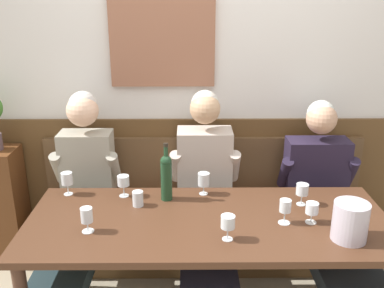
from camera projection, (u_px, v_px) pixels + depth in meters
The scene contains 19 objects.
room_wall_back at pixel (203, 73), 3.16m from camera, with size 6.80×0.12×2.80m.
wood_wainscot_panel at pixel (203, 186), 3.39m from camera, with size 6.80×0.03×1.07m, color brown.
wall_bench at pixel (204, 228), 3.28m from camera, with size 2.37×0.42×0.94m.
dining_table at pixel (208, 231), 2.51m from camera, with size 2.07×0.84×0.74m.
person_right_seat at pixel (78, 205), 2.82m from camera, with size 0.47×1.27×1.33m.
person_center_right_seat at pixel (206, 204), 2.84m from camera, with size 0.48×1.27×1.34m.
person_center_left_seat at pixel (329, 213), 2.82m from camera, with size 0.54×1.27×1.26m.
ice_bucket at pixel (350, 221), 2.25m from camera, with size 0.18×0.18×0.21m, color #B9B1BF.
wine_bottle_amber_mid at pixel (166, 176), 2.67m from camera, with size 0.07×0.07×0.37m.
wine_glass_left_end at pixel (204, 180), 2.76m from camera, with size 0.07×0.07×0.14m.
wine_glass_right_end at pixel (302, 190), 2.63m from camera, with size 0.07×0.07×0.13m.
wine_glass_near_bucket at pixel (87, 216), 2.33m from camera, with size 0.07×0.07×0.14m.
wine_glass_by_bottle at pixel (67, 180), 2.76m from camera, with size 0.07×0.07×0.15m.
wine_glass_mid_left at pixel (312, 209), 2.42m from camera, with size 0.07×0.07×0.12m.
wine_glass_mid_right at pixel (285, 207), 2.41m from camera, with size 0.07×0.07×0.14m.
wine_glass_center_rear at pixel (123, 182), 2.74m from camera, with size 0.07×0.07×0.14m.
wine_glass_center_front at pixel (228, 222), 2.25m from camera, with size 0.07×0.07×0.14m.
water_tumbler_center at pixel (138, 199), 2.63m from camera, with size 0.07×0.07×0.09m, color silver.
corner_pedestal at pixel (4, 207), 3.25m from camera, with size 0.28×0.28×0.90m, color #5A3218.
Camera 1 is at (-0.11, -2.06, 1.97)m, focal length 40.89 mm.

